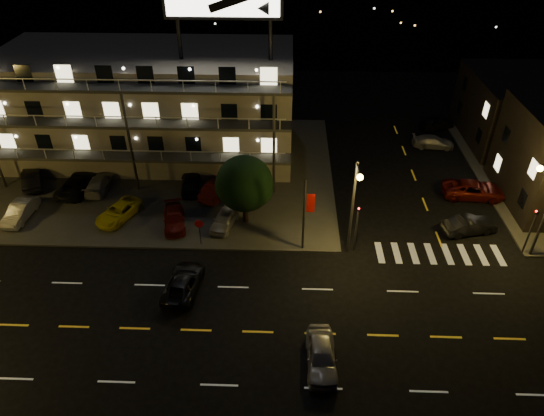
{
  "coord_description": "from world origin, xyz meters",
  "views": [
    {
      "loc": [
        3.65,
        -20.89,
        24.41
      ],
      "look_at": [
        2.63,
        8.0,
        4.16
      ],
      "focal_mm": 32.0,
      "sensor_mm": 36.0,
      "label": 1
    }
  ],
  "objects_px": {
    "road_car_west": "(183,283)",
    "lot_car_2": "(119,212)",
    "lot_car_4": "(224,219)",
    "tree": "(244,185)",
    "road_car_east": "(321,355)",
    "lot_car_7": "(100,183)",
    "side_car_0": "(470,225)"
  },
  "relations": [
    {
      "from": "road_car_west",
      "to": "lot_car_2",
      "type": "bearing_deg",
      "value": -43.77
    },
    {
      "from": "lot_car_2",
      "to": "lot_car_4",
      "type": "relative_size",
      "value": 1.15
    },
    {
      "from": "lot_car_4",
      "to": "lot_car_2",
      "type": "bearing_deg",
      "value": -170.77
    },
    {
      "from": "tree",
      "to": "road_car_east",
      "type": "relative_size",
      "value": 1.37
    },
    {
      "from": "lot_car_4",
      "to": "road_car_west",
      "type": "xyz_separation_m",
      "value": [
        -2.05,
        -7.44,
        -0.15
      ]
    },
    {
      "from": "lot_car_2",
      "to": "lot_car_4",
      "type": "distance_m",
      "value": 9.05
    },
    {
      "from": "lot_car_2",
      "to": "road_car_east",
      "type": "height_order",
      "value": "road_car_east"
    },
    {
      "from": "road_car_east",
      "to": "road_car_west",
      "type": "distance_m",
      "value": 11.08
    },
    {
      "from": "lot_car_2",
      "to": "lot_car_7",
      "type": "relative_size",
      "value": 0.97
    },
    {
      "from": "tree",
      "to": "lot_car_2",
      "type": "bearing_deg",
      "value": 179.67
    },
    {
      "from": "road_car_west",
      "to": "lot_car_4",
      "type": "bearing_deg",
      "value": -99.61
    },
    {
      "from": "lot_car_2",
      "to": "road_car_west",
      "type": "distance_m",
      "value": 10.74
    },
    {
      "from": "lot_car_4",
      "to": "road_car_east",
      "type": "bearing_deg",
      "value": -47.38
    },
    {
      "from": "lot_car_7",
      "to": "road_car_east",
      "type": "xyz_separation_m",
      "value": [
        19.42,
        -18.52,
        -0.07
      ]
    },
    {
      "from": "lot_car_2",
      "to": "lot_car_7",
      "type": "xyz_separation_m",
      "value": [
        -3.08,
        4.44,
        0.04
      ]
    },
    {
      "from": "tree",
      "to": "road_car_west",
      "type": "relative_size",
      "value": 1.27
    },
    {
      "from": "road_car_west",
      "to": "lot_car_7",
      "type": "bearing_deg",
      "value": -45.69
    },
    {
      "from": "tree",
      "to": "lot_car_2",
      "type": "xyz_separation_m",
      "value": [
        -10.67,
        0.06,
        -2.95
      ]
    },
    {
      "from": "tree",
      "to": "side_car_0",
      "type": "distance_m",
      "value": 18.58
    },
    {
      "from": "lot_car_2",
      "to": "lot_car_7",
      "type": "distance_m",
      "value": 5.4
    },
    {
      "from": "lot_car_4",
      "to": "lot_car_7",
      "type": "xyz_separation_m",
      "value": [
        -12.09,
        5.17,
        0.0
      ]
    },
    {
      "from": "side_car_0",
      "to": "road_car_east",
      "type": "distance_m",
      "value": 18.36
    },
    {
      "from": "tree",
      "to": "road_car_west",
      "type": "xyz_separation_m",
      "value": [
        -3.7,
        -8.11,
        -3.06
      ]
    },
    {
      "from": "side_car_0",
      "to": "lot_car_4",
      "type": "bearing_deg",
      "value": 75.68
    },
    {
      "from": "tree",
      "to": "lot_car_2",
      "type": "relative_size",
      "value": 1.35
    },
    {
      "from": "side_car_0",
      "to": "road_car_east",
      "type": "bearing_deg",
      "value": 122.26
    },
    {
      "from": "lot_car_2",
      "to": "lot_car_7",
      "type": "height_order",
      "value": "lot_car_7"
    },
    {
      "from": "tree",
      "to": "road_car_east",
      "type": "xyz_separation_m",
      "value": [
        5.67,
        -14.02,
        -2.98
      ]
    },
    {
      "from": "lot_car_4",
      "to": "lot_car_7",
      "type": "relative_size",
      "value": 0.85
    },
    {
      "from": "lot_car_7",
      "to": "side_car_0",
      "type": "height_order",
      "value": "lot_car_7"
    },
    {
      "from": "tree",
      "to": "lot_car_4",
      "type": "relative_size",
      "value": 1.56
    },
    {
      "from": "tree",
      "to": "lot_car_4",
      "type": "height_order",
      "value": "tree"
    }
  ]
}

